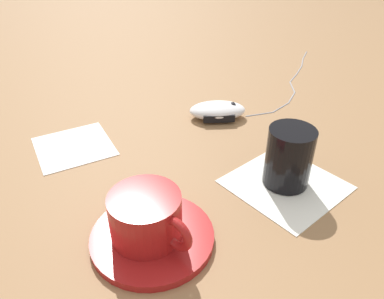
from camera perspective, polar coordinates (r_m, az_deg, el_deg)
ground_plane at (r=0.59m, az=1.16°, el=-2.67°), size 3.00×3.00×0.00m
saucer at (r=0.48m, az=-6.04°, el=-13.11°), size 0.15×0.15×0.01m
coffee_cup at (r=0.45m, az=-6.90°, el=-10.15°), size 0.11×0.09×0.06m
computer_mouse at (r=0.72m, az=3.90°, el=5.97°), size 0.10×0.12×0.03m
mouse_cable at (r=0.91m, az=14.98°, el=10.02°), size 0.25×0.36×0.00m
napkin_under_glass at (r=0.57m, az=14.05°, el=-5.13°), size 0.18×0.18×0.00m
drinking_glass at (r=0.55m, az=14.54°, el=-1.10°), size 0.07×0.07×0.09m
napkin_spare at (r=0.67m, az=-17.55°, el=0.50°), size 0.13×0.13×0.00m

